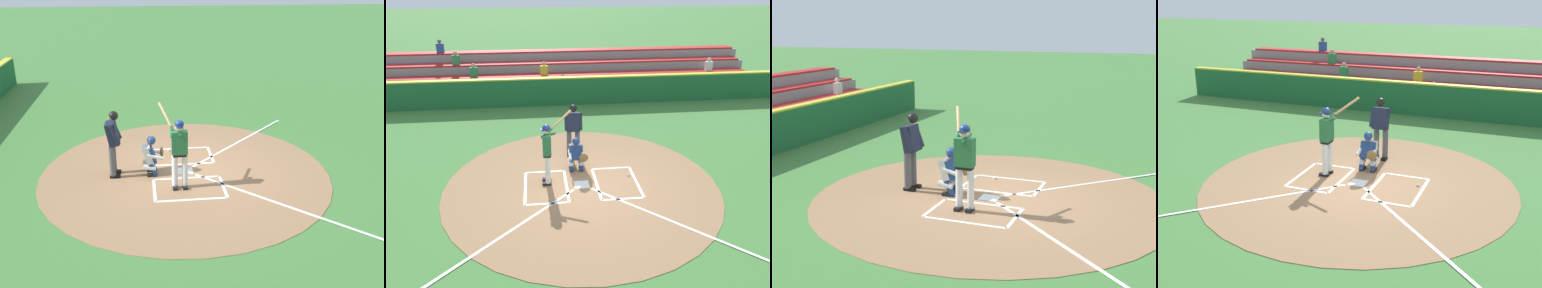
{
  "view_description": "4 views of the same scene",
  "coord_description": "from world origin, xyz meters",
  "views": [
    {
      "loc": [
        10.88,
        -1.09,
        5.28
      ],
      "look_at": [
        0.21,
        0.17,
        0.91
      ],
      "focal_mm": 40.18,
      "sensor_mm": 36.0,
      "label": 1
    },
    {
      "loc": [
        1.19,
        9.57,
        5.75
      ],
      "look_at": [
        -0.03,
        -1.16,
        0.8
      ],
      "focal_mm": 35.37,
      "sensor_mm": 36.0,
      "label": 2
    },
    {
      "loc": [
        11.11,
        3.69,
        3.92
      ],
      "look_at": [
        -0.12,
        -0.68,
        1.19
      ],
      "focal_mm": 50.59,
      "sensor_mm": 36.0,
      "label": 3
    },
    {
      "loc": [
        -3.98,
        10.57,
        4.74
      ],
      "look_at": [
        0.36,
        -0.34,
        0.92
      ],
      "focal_mm": 44.18,
      "sensor_mm": 36.0,
      "label": 4
    }
  ],
  "objects": [
    {
      "name": "bleacher_stand",
      "position": [
        0.0,
        -10.2,
        0.7
      ],
      "size": [
        20.0,
        3.4,
        2.55
      ],
      "color": "gray",
      "rests_on": "ground"
    },
    {
      "name": "batter",
      "position": [
        0.96,
        -0.24,
        1.1
      ],
      "size": [
        0.94,
        0.7,
        2.13
      ],
      "color": "white",
      "rests_on": "ground"
    },
    {
      "name": "catcher",
      "position": [
        0.05,
        -0.93,
        0.59
      ],
      "size": [
        0.59,
        0.6,
        1.13
      ],
      "color": "black",
      "rests_on": "ground"
    },
    {
      "name": "baseball",
      "position": [
        -1.49,
        -0.37,
        0.04
      ],
      "size": [
        0.07,
        0.07,
        0.07
      ],
      "primitive_type": "sphere",
      "color": "white",
      "rests_on": "ground"
    },
    {
      "name": "home_plate_and_chalk",
      "position": [
        0.0,
        0.88,
        0.01
      ],
      "size": [
        7.93,
        4.91,
        0.01
      ],
      "color": "white",
      "rests_on": "dirt_circle"
    },
    {
      "name": "dirt_circle",
      "position": [
        0.0,
        0.0,
        0.01
      ],
      "size": [
        8.0,
        8.0,
        0.01
      ],
      "primitive_type": "cylinder",
      "color": "#99704C",
      "rests_on": "ground"
    },
    {
      "name": "ground_plane",
      "position": [
        0.0,
        0.0,
        0.0
      ],
      "size": [
        120.0,
        120.0,
        0.0
      ],
      "primitive_type": "plane",
      "color": "#427A38"
    },
    {
      "name": "plate_umpire",
      "position": [
        0.04,
        -1.94,
        1.08
      ],
      "size": [
        0.59,
        0.42,
        1.86
      ],
      "color": "#4C4C51",
      "rests_on": "ground"
    },
    {
      "name": "backstop_wall",
      "position": [
        0.0,
        -7.5,
        0.65
      ],
      "size": [
        22.0,
        0.36,
        1.31
      ],
      "color": "#1E6033",
      "rests_on": "ground"
    }
  ]
}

